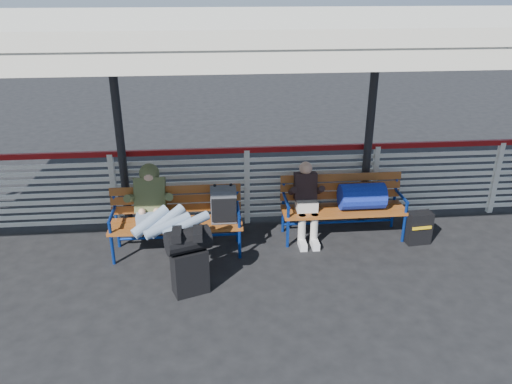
{
  "coord_description": "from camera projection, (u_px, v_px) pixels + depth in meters",
  "views": [
    {
      "loc": [
        -0.52,
        -5.14,
        3.54
      ],
      "look_at": [
        0.05,
        1.0,
        0.9
      ],
      "focal_mm": 35.0,
      "sensor_mm": 36.0,
      "label": 1
    }
  ],
  "objects": [
    {
      "name": "companion_person",
      "position": [
        306.0,
        201.0,
        7.18
      ],
      "size": [
        0.32,
        0.66,
        1.15
      ],
      "color": "beige",
      "rests_on": "ground"
    },
    {
      "name": "canopy",
      "position": [
        252.0,
        26.0,
        5.74
      ],
      "size": [
        12.6,
        3.6,
        3.16
      ],
      "color": "silver",
      "rests_on": "ground"
    },
    {
      "name": "traveler_man",
      "position": [
        163.0,
        216.0,
        6.45
      ],
      "size": [
        0.93,
        1.63,
        0.77
      ],
      "color": "#8091AD",
      "rests_on": "ground"
    },
    {
      "name": "fence",
      "position": [
        247.0,
        183.0,
        7.63
      ],
      "size": [
        12.08,
        0.08,
        1.24
      ],
      "color": "silver",
      "rests_on": "ground"
    },
    {
      "name": "bench_left",
      "position": [
        193.0,
        211.0,
        6.84
      ],
      "size": [
        1.8,
        0.56,
        0.96
      ],
      "color": "brown",
      "rests_on": "ground"
    },
    {
      "name": "luggage_stack",
      "position": [
        189.0,
        258.0,
        5.95
      ],
      "size": [
        0.59,
        0.45,
        0.86
      ],
      "rotation": [
        0.0,
        0.0,
        0.34
      ],
      "color": "black",
      "rests_on": "ground"
    },
    {
      "name": "bench_right",
      "position": [
        354.0,
        198.0,
        7.23
      ],
      "size": [
        1.8,
        0.56,
        0.92
      ],
      "color": "brown",
      "rests_on": "ground"
    },
    {
      "name": "ground",
      "position": [
        259.0,
        291.0,
        6.15
      ],
      "size": [
        60.0,
        60.0,
        0.0
      ],
      "primitive_type": "plane",
      "color": "black",
      "rests_on": "ground"
    },
    {
      "name": "suitcase_side",
      "position": [
        419.0,
        228.0,
        7.18
      ],
      "size": [
        0.36,
        0.24,
        0.48
      ],
      "rotation": [
        0.0,
        0.0,
        0.1
      ],
      "color": "black",
      "rests_on": "ground"
    }
  ]
}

